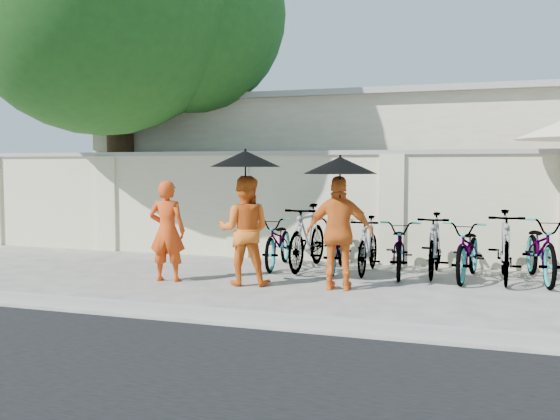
% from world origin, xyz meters
% --- Properties ---
extents(ground, '(80.00, 80.00, 0.00)m').
position_xyz_m(ground, '(0.00, 0.00, 0.00)').
color(ground, '#AAA496').
extents(kerb, '(40.00, 0.16, 0.12)m').
position_xyz_m(kerb, '(0.00, -1.70, 0.06)').
color(kerb, '#999A95').
rests_on(kerb, ground).
extents(compound_wall, '(20.00, 0.30, 2.00)m').
position_xyz_m(compound_wall, '(1.00, 3.20, 1.00)').
color(compound_wall, beige).
rests_on(compound_wall, ground).
extents(building_behind, '(14.00, 6.00, 3.20)m').
position_xyz_m(building_behind, '(2.00, 7.00, 1.60)').
color(building_behind, beige).
rests_on(building_behind, ground).
extents(shade_tree, '(6.70, 6.20, 8.20)m').
position_xyz_m(shade_tree, '(-3.66, 2.97, 5.10)').
color(shade_tree, brown).
rests_on(shade_tree, ground).
extents(monk_left, '(0.62, 0.46, 1.57)m').
position_xyz_m(monk_left, '(-1.05, 0.28, 0.78)').
color(monk_left, '#DE4311').
rests_on(monk_left, ground).
extents(monk_center, '(0.91, 0.78, 1.64)m').
position_xyz_m(monk_center, '(0.19, 0.39, 0.82)').
color(monk_center, orange).
rests_on(monk_center, ground).
extents(parasol_center, '(1.05, 1.05, 1.09)m').
position_xyz_m(parasol_center, '(0.24, 0.31, 1.90)').
color(parasol_center, black).
rests_on(parasol_center, ground).
extents(monk_right, '(1.01, 0.53, 1.65)m').
position_xyz_m(monk_right, '(1.64, 0.46, 0.83)').
color(monk_right, orange).
rests_on(monk_right, ground).
extents(parasol_right, '(1.06, 1.06, 0.98)m').
position_xyz_m(parasol_right, '(1.66, 0.38, 1.80)').
color(parasol_right, black).
rests_on(parasol_right, ground).
extents(bike_0, '(0.78, 1.81, 0.92)m').
position_xyz_m(bike_0, '(0.17, 2.08, 0.46)').
color(bike_0, '#949399').
rests_on(bike_0, ground).
extents(bike_1, '(0.61, 1.90, 1.13)m').
position_xyz_m(bike_1, '(0.70, 2.04, 0.57)').
color(bike_1, '#949399').
rests_on(bike_1, ground).
extents(bike_2, '(0.82, 1.87, 0.95)m').
position_xyz_m(bike_2, '(1.24, 2.05, 0.48)').
color(bike_2, '#949399').
rests_on(bike_2, ground).
extents(bike_3, '(0.45, 1.59, 0.95)m').
position_xyz_m(bike_3, '(1.78, 1.96, 0.48)').
color(bike_3, '#949399').
rests_on(bike_3, ground).
extents(bike_4, '(0.83, 1.84, 0.93)m').
position_xyz_m(bike_4, '(2.31, 1.94, 0.47)').
color(bike_4, '#949399').
rests_on(bike_4, ground).
extents(bike_5, '(0.49, 1.71, 1.03)m').
position_xyz_m(bike_5, '(2.85, 2.05, 0.51)').
color(bike_5, '#949399').
rests_on(bike_5, ground).
extents(bike_6, '(0.84, 1.87, 0.95)m').
position_xyz_m(bike_6, '(3.38, 1.89, 0.48)').
color(bike_6, '#949399').
rests_on(bike_6, ground).
extents(bike_7, '(0.54, 1.84, 1.10)m').
position_xyz_m(bike_7, '(3.92, 1.91, 0.55)').
color(bike_7, '#949399').
rests_on(bike_7, ground).
extents(bike_8, '(0.93, 2.04, 1.03)m').
position_xyz_m(bike_8, '(4.46, 2.06, 0.52)').
color(bike_8, '#949399').
rests_on(bike_8, ground).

